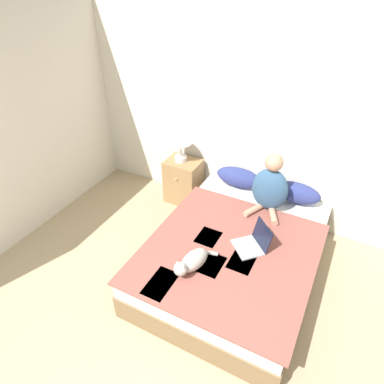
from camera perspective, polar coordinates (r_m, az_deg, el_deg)
wall_back at (r=4.07m, az=13.24°, el=11.25°), size 5.76×0.05×2.55m
wall_side at (r=4.20m, az=-27.90°, el=8.76°), size 0.05×4.07×2.55m
bed at (r=3.71m, az=7.22°, el=-10.41°), size 1.61×2.15×0.46m
pillow_near at (r=4.27m, az=7.76°, el=2.46°), size 0.57×0.25×0.23m
pillow_far at (r=4.14m, az=16.88°, el=-0.07°), size 0.57×0.25×0.23m
person_sitting at (r=3.83m, az=12.87°, el=0.76°), size 0.40×0.39×0.70m
cat_tabby at (r=3.18m, az=-0.01°, el=-11.51°), size 0.27×0.49×0.19m
laptop_open at (r=3.45m, az=10.08°, el=-8.36°), size 0.41×0.41×0.26m
nightstand at (r=4.65m, az=-1.46°, el=1.85°), size 0.45×0.38×0.61m
table_lamp at (r=4.35m, az=-1.94°, el=8.95°), size 0.30×0.30×0.45m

